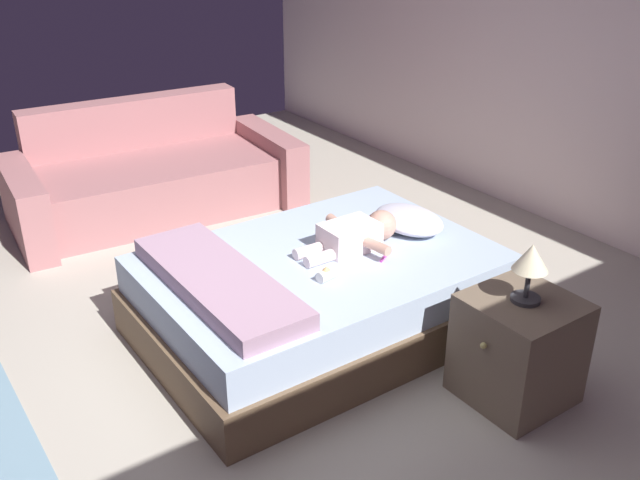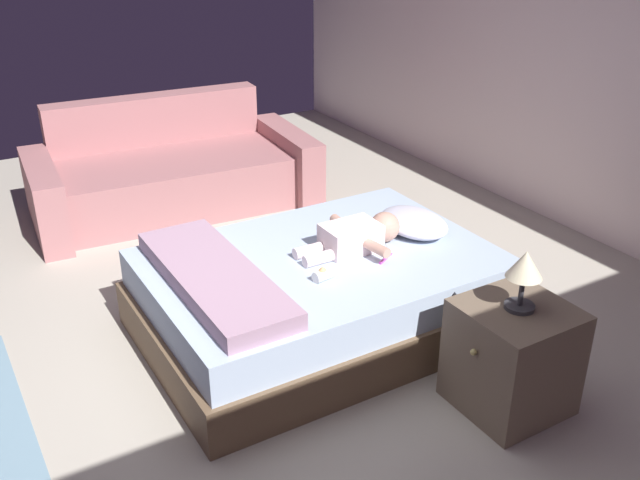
% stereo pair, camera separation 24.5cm
% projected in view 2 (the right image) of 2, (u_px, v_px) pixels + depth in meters
% --- Properties ---
extents(ground_plane, '(8.00, 8.00, 0.00)m').
position_uv_depth(ground_plane, '(214.00, 370.00, 3.67)').
color(ground_plane, '#B1A99A').
extents(bed, '(1.31, 1.89, 0.46)m').
position_uv_depth(bed, '(320.00, 294.00, 3.92)').
color(bed, brown).
rests_on(bed, ground_plane).
extents(pillow, '(0.46, 0.33, 0.11)m').
position_uv_depth(pillow, '(414.00, 222.00, 4.09)').
color(pillow, silver).
rests_on(pillow, bed).
extents(baby, '(0.53, 0.63, 0.17)m').
position_uv_depth(baby, '(358.00, 236.00, 3.88)').
color(baby, white).
rests_on(baby, bed).
extents(toothbrush, '(0.09, 0.14, 0.02)m').
position_uv_depth(toothbrush, '(387.00, 257.00, 3.80)').
color(toothbrush, '#B138A2').
rests_on(toothbrush, bed).
extents(couch, '(1.24, 2.16, 0.79)m').
position_uv_depth(couch, '(170.00, 172.00, 5.54)').
color(couch, '#A06669').
rests_on(couch, ground_plane).
extents(nightstand, '(0.47, 0.50, 0.53)m').
position_uv_depth(nightstand, '(512.00, 357.00, 3.32)').
color(nightstand, brown).
rests_on(nightstand, ground_plane).
extents(lamp, '(0.16, 0.16, 0.29)m').
position_uv_depth(lamp, '(525.00, 269.00, 3.12)').
color(lamp, '#333338').
rests_on(lamp, nightstand).
extents(blanket, '(1.18, 0.39, 0.09)m').
position_uv_depth(blanket, '(215.00, 277.00, 3.52)').
color(blanket, '#A8849A').
rests_on(blanket, bed).
extents(baby_bottle, '(0.07, 0.10, 0.08)m').
position_uv_depth(baby_bottle, '(323.00, 275.00, 3.57)').
color(baby_bottle, white).
rests_on(baby_bottle, bed).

